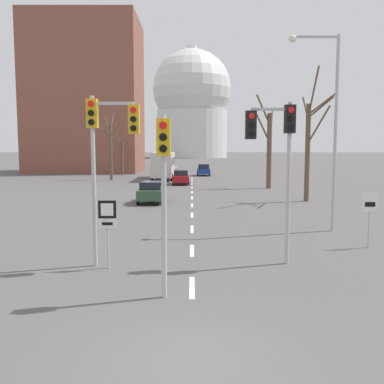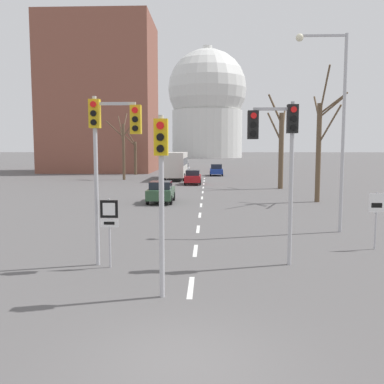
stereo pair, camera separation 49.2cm
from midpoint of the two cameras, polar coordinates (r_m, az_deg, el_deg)
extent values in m
plane|color=#565454|center=(8.73, -1.54, -21.80)|extent=(800.00, 800.00, 0.00)
cube|color=silver|center=(12.79, -0.92, -12.58)|extent=(0.16, 2.00, 0.01)
cube|color=silver|center=(17.12, -0.62, -7.80)|extent=(0.16, 2.00, 0.01)
cube|color=silver|center=(21.52, -0.44, -4.96)|extent=(0.16, 2.00, 0.01)
cube|color=silver|center=(25.95, -0.33, -3.09)|extent=(0.16, 2.00, 0.01)
cube|color=silver|center=(30.40, -0.25, -1.77)|extent=(0.16, 2.00, 0.01)
cube|color=silver|center=(34.87, -0.19, -0.78)|extent=(0.16, 2.00, 0.01)
cube|color=silver|center=(39.34, -0.14, -0.02)|extent=(0.16, 2.00, 0.01)
cube|color=silver|center=(43.82, -0.10, 0.59)|extent=(0.16, 2.00, 0.01)
cube|color=silver|center=(48.30, -0.07, 1.08)|extent=(0.16, 2.00, 0.01)
cube|color=silver|center=(52.79, -0.05, 1.49)|extent=(0.16, 2.00, 0.01)
cube|color=silver|center=(57.27, -0.03, 1.84)|extent=(0.16, 2.00, 0.01)
cylinder|color=#B2B2B7|center=(14.92, -13.67, 1.25)|extent=(0.14, 0.14, 5.79)
cube|color=gold|center=(14.92, -13.89, 10.14)|extent=(0.36, 0.28, 0.96)
cylinder|color=red|center=(14.78, -14.08, 11.33)|extent=(0.20, 0.06, 0.20)
cylinder|color=black|center=(14.76, -14.05, 10.18)|extent=(0.20, 0.06, 0.20)
cylinder|color=black|center=(14.74, -14.02, 9.03)|extent=(0.20, 0.06, 0.20)
cube|color=#B2B2B7|center=(14.80, -11.25, 11.52)|extent=(1.39, 0.10, 0.10)
cube|color=gold|center=(14.64, -8.50, 9.54)|extent=(0.36, 0.28, 0.96)
cylinder|color=red|center=(14.49, -8.62, 10.76)|extent=(0.20, 0.06, 0.20)
cylinder|color=black|center=(14.47, -8.60, 9.59)|extent=(0.20, 0.06, 0.20)
cylinder|color=black|center=(14.45, -8.58, 8.41)|extent=(0.20, 0.06, 0.20)
cylinder|color=#B2B2B7|center=(15.09, 12.03, 1.01)|extent=(0.14, 0.14, 5.62)
cube|color=black|center=(15.07, 12.22, 9.48)|extent=(0.36, 0.28, 0.96)
cylinder|color=red|center=(14.93, 12.38, 10.66)|extent=(0.20, 0.06, 0.20)
cylinder|color=black|center=(14.90, 12.35, 9.52)|extent=(0.20, 0.06, 0.20)
cylinder|color=black|center=(14.89, 12.33, 8.38)|extent=(0.20, 0.06, 0.20)
cube|color=#B2B2B7|center=(14.97, 9.71, 10.82)|extent=(1.33, 0.10, 0.10)
cube|color=black|center=(14.84, 7.12, 8.85)|extent=(0.36, 0.28, 0.96)
cylinder|color=red|center=(14.69, 7.22, 10.05)|extent=(0.20, 0.06, 0.20)
cylinder|color=black|center=(14.67, 7.20, 8.89)|extent=(0.20, 0.06, 0.20)
cylinder|color=black|center=(14.66, 7.19, 7.73)|extent=(0.20, 0.06, 0.20)
cylinder|color=#B2B2B7|center=(11.46, -4.78, -2.15)|extent=(0.14, 0.14, 4.92)
cube|color=yellow|center=(11.35, -4.86, 7.29)|extent=(0.36, 0.28, 0.96)
cylinder|color=red|center=(11.19, -4.95, 8.83)|extent=(0.20, 0.06, 0.20)
cylinder|color=black|center=(11.18, -4.94, 7.31)|extent=(0.20, 0.06, 0.20)
cylinder|color=black|center=(11.18, -4.93, 5.78)|extent=(0.20, 0.06, 0.20)
cylinder|color=#B2B2B7|center=(14.75, -11.90, -5.48)|extent=(0.07, 0.07, 2.36)
cube|color=black|center=(14.59, -11.98, -2.29)|extent=(0.60, 0.03, 0.60)
cube|color=white|center=(14.57, -12.00, -2.30)|extent=(0.42, 0.01, 0.42)
cube|color=white|center=(14.67, -11.94, -4.15)|extent=(0.60, 0.03, 0.28)
cube|color=black|center=(14.65, -11.96, -4.16)|extent=(0.36, 0.01, 0.10)
cylinder|color=#B2B2B7|center=(18.74, 22.07, -3.45)|extent=(0.07, 0.07, 2.31)
cube|color=white|center=(18.62, 22.18, -1.26)|extent=(0.60, 0.03, 0.76)
cube|color=black|center=(18.62, 22.18, -1.56)|extent=(0.42, 0.01, 0.19)
cylinder|color=#B2B2B7|center=(21.75, 18.18, 7.24)|extent=(0.16, 0.16, 9.35)
cube|color=#B2B2B7|center=(22.05, 15.74, 19.31)|extent=(2.17, 0.10, 0.10)
sphere|color=#F2EAC6|center=(21.79, 12.82, 19.34)|extent=(0.36, 0.36, 0.36)
cube|color=maroon|center=(47.83, -1.54, 1.84)|extent=(1.77, 4.14, 0.71)
cube|color=#1E232D|center=(47.58, -1.55, 2.60)|extent=(1.50, 1.99, 0.58)
cylinder|color=black|center=(49.17, -2.46, 1.53)|extent=(0.18, 0.63, 0.63)
cylinder|color=black|center=(49.12, -0.52, 1.53)|extent=(0.18, 0.63, 0.63)
cylinder|color=black|center=(46.61, -2.61, 1.29)|extent=(0.18, 0.63, 0.63)
cylinder|color=black|center=(46.56, -0.56, 1.29)|extent=(0.18, 0.63, 0.63)
cube|color=navy|center=(63.01, 1.54, 2.81)|extent=(1.85, 4.07, 0.72)
cube|color=#1E232D|center=(62.78, 1.54, 3.44)|extent=(1.57, 1.95, 0.68)
cylinder|color=black|center=(64.28, 0.73, 2.55)|extent=(0.18, 0.60, 0.60)
cylinder|color=black|center=(64.32, 2.29, 2.54)|extent=(0.18, 0.60, 0.60)
cylinder|color=black|center=(61.76, 0.75, 2.41)|extent=(0.18, 0.60, 0.60)
cylinder|color=black|center=(61.80, 2.37, 2.41)|extent=(0.18, 0.60, 0.60)
cube|color=silver|center=(69.03, -2.78, 3.08)|extent=(1.61, 3.97, 0.63)
cube|color=#1E232D|center=(68.80, -2.79, 3.61)|extent=(1.37, 1.91, 0.65)
cylinder|color=black|center=(70.31, -3.34, 2.87)|extent=(0.18, 0.71, 0.71)
cylinder|color=black|center=(70.24, -2.11, 2.87)|extent=(0.18, 0.71, 0.71)
cylinder|color=black|center=(67.86, -3.47, 2.76)|extent=(0.18, 0.71, 0.71)
cylinder|color=black|center=(67.78, -2.19, 2.76)|extent=(0.18, 0.71, 0.71)
cube|color=#2D4C33|center=(31.93, -5.64, -0.19)|extent=(1.80, 4.06, 0.72)
cube|color=#1E232D|center=(31.67, -5.69, 0.92)|extent=(1.53, 1.95, 0.55)
cylinder|color=black|center=(33.31, -6.87, -0.58)|extent=(0.18, 0.66, 0.66)
cylinder|color=black|center=(33.14, -3.95, -0.58)|extent=(0.18, 0.66, 0.66)
cylinder|color=black|center=(30.83, -7.44, -1.10)|extent=(0.18, 0.66, 0.66)
cylinder|color=black|center=(30.65, -4.30, -1.11)|extent=(0.18, 0.66, 0.66)
cube|color=beige|center=(55.86, -3.83, 3.75)|extent=(2.50, 10.80, 3.00)
cube|color=black|center=(55.85, -3.83, 4.14)|extent=(2.52, 10.26, 0.90)
cylinder|color=black|center=(59.79, -4.72, 2.45)|extent=(0.26, 0.96, 0.96)
cylinder|color=black|center=(59.63, -2.42, 2.45)|extent=(0.26, 0.96, 0.96)
cylinder|color=black|center=(52.81, -5.37, 1.99)|extent=(0.26, 0.96, 0.96)
cylinder|color=black|center=(52.63, -2.77, 1.99)|extent=(0.26, 0.96, 0.96)
cylinder|color=brown|center=(65.76, -9.29, 4.46)|extent=(0.43, 0.43, 5.00)
cylinder|color=brown|center=(66.01, -9.82, 7.04)|extent=(1.31, 0.48, 2.02)
cylinder|color=brown|center=(65.44, -9.99, 6.73)|extent=(1.44, 1.09, 1.58)
cylinder|color=brown|center=(65.20, -9.29, 5.81)|extent=(0.37, 1.19, 1.56)
cylinder|color=brown|center=(43.59, 10.16, 5.40)|extent=(0.49, 0.49, 7.50)
cylinder|color=brown|center=(43.68, 9.31, 8.48)|extent=(1.49, 0.49, 2.95)
cylinder|color=brown|center=(44.78, 9.33, 10.98)|extent=(1.11, 2.38, 3.06)
cylinder|color=brown|center=(45.07, 10.48, 9.31)|extent=(0.85, 2.82, 2.56)
cylinder|color=brown|center=(43.35, 9.39, 10.77)|extent=(1.56, 0.77, 2.93)
cylinder|color=brown|center=(55.13, -10.80, 5.25)|extent=(0.35, 0.35, 7.06)
cylinder|color=brown|center=(56.52, -11.14, 7.80)|extent=(0.94, 2.70, 2.17)
cylinder|color=brown|center=(54.94, -11.98, 8.23)|extent=(2.04, 1.12, 2.10)
cylinder|color=brown|center=(54.88, -10.13, 8.32)|extent=(1.56, 0.50, 1.91)
cylinder|color=brown|center=(56.04, -11.20, 8.50)|extent=(1.03, 1.66, 2.98)
cylinder|color=brown|center=(56.24, -10.62, 9.23)|extent=(0.20, 2.16, 2.31)
cylinder|color=brown|center=(33.49, 14.96, 5.04)|extent=(0.37, 0.37, 7.34)
cylinder|color=brown|center=(34.29, 14.73, 10.69)|extent=(0.21, 1.52, 1.98)
cylinder|color=brown|center=(32.55, 16.39, 8.66)|extent=(0.91, 2.44, 2.58)
cylinder|color=brown|center=(32.79, 15.71, 12.80)|extent=(0.22, 2.11, 3.32)
cylinder|color=brown|center=(33.63, 16.64, 10.80)|extent=(1.78, 0.65, 1.61)
cylinder|color=brown|center=(33.39, 16.82, 11.22)|extent=(1.72, 1.27, 1.51)
cylinder|color=silver|center=(181.19, 0.15, 7.70)|extent=(29.24, 29.24, 19.49)
sphere|color=silver|center=(182.73, 0.15, 13.56)|extent=(32.49, 32.49, 32.49)
cylinder|color=silver|center=(185.25, 0.15, 18.05)|extent=(3.90, 3.90, 5.69)
cube|color=brown|center=(75.96, -13.87, 12.23)|extent=(18.00, 14.00, 25.33)
camera|label=1|loc=(0.25, -90.97, -0.10)|focal=40.00mm
camera|label=2|loc=(0.25, 89.03, 0.10)|focal=40.00mm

